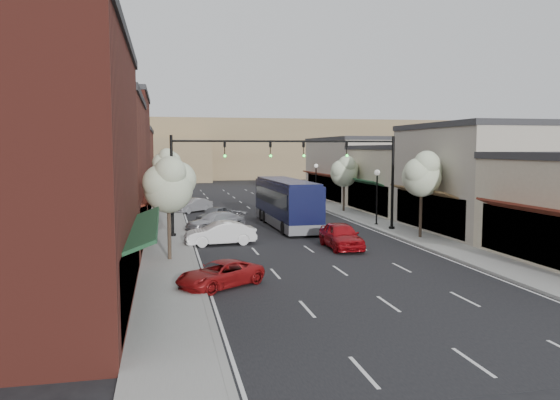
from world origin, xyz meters
TOP-DOWN VIEW (x-y plane):
  - ground at (0.00, 0.00)m, footprint 160.00×160.00m
  - sidewalk_left at (-8.40, 18.50)m, footprint 2.80×73.00m
  - sidewalk_right at (8.40, 18.50)m, footprint 2.80×73.00m
  - curb_left at (-7.00, 18.50)m, footprint 0.25×73.00m
  - curb_right at (7.00, 18.50)m, footprint 0.25×73.00m
  - bldg_left_near at (-14.24, -8.00)m, footprint 10.14×14.10m
  - bldg_left_midnear at (-14.23, 6.00)m, footprint 10.14×14.10m
  - bldg_left_midfar at (-14.24, 20.00)m, footprint 10.14×14.10m
  - bldg_left_far at (-14.22, 36.00)m, footprint 10.14×18.10m
  - bldg_right_midnear at (13.72, 6.00)m, footprint 9.14×12.10m
  - bldg_right_midfar at (13.70, 18.00)m, footprint 9.14×12.10m
  - bldg_right_far at (13.71, 32.00)m, footprint 9.14×16.10m
  - hill_far at (0.00, 90.00)m, footprint 120.00×30.00m
  - hill_near at (-25.00, 78.00)m, footprint 50.00×20.00m
  - signal_mast_right at (5.62, 8.00)m, footprint 8.22×0.46m
  - signal_mast_left at (-5.62, 8.00)m, footprint 8.22×0.46m
  - tree_right_near at (8.35, 3.94)m, footprint 2.85×2.65m
  - tree_right_far at (8.35, 19.94)m, footprint 2.85×2.65m
  - tree_left_near at (-8.25, -0.06)m, footprint 2.85×2.65m
  - tree_left_far at (-8.25, 25.94)m, footprint 2.85×2.65m
  - lamp_post_near at (7.80, 10.50)m, footprint 0.44×0.44m
  - lamp_post_far at (7.80, 28.00)m, footprint 0.44×0.44m
  - coach_bus at (0.80, 11.80)m, footprint 2.88×12.01m
  - red_hatchback at (1.99, 1.85)m, footprint 1.93×4.67m
  - parked_car_a at (-6.20, -5.96)m, footprint 4.44×3.84m
  - parked_car_b at (-5.10, 4.65)m, footprint 4.58×1.97m
  - parked_car_c at (-4.83, 10.84)m, footprint 5.05×3.75m
  - parked_car_d at (-4.46, 15.34)m, footprint 3.68×4.04m
  - parked_car_e at (-5.85, 23.01)m, footprint 4.00×3.70m

SIDE VIEW (x-z plane):
  - ground at x=0.00m, z-range 0.00..0.00m
  - curb_left at x=-7.00m, z-range -0.01..0.16m
  - curb_right at x=7.00m, z-range -0.01..0.16m
  - sidewalk_left at x=-8.40m, z-range 0.00..0.15m
  - sidewalk_right at x=8.40m, z-range 0.00..0.15m
  - parked_car_a at x=-6.20m, z-range 0.00..1.13m
  - parked_car_d at x=-4.46m, z-range 0.00..1.33m
  - parked_car_e at x=-5.85m, z-range 0.00..1.34m
  - parked_car_c at x=-4.83m, z-range 0.00..1.36m
  - parked_car_b at x=-5.10m, z-range 0.00..1.47m
  - red_hatchback at x=1.99m, z-range 0.00..1.59m
  - coach_bus at x=0.80m, z-range 0.08..3.73m
  - lamp_post_near at x=7.80m, z-range 0.79..5.23m
  - lamp_post_far at x=7.80m, z-range 0.79..5.23m
  - bldg_right_midfar at x=13.70m, z-range -0.03..6.37m
  - bldg_right_far at x=13.71m, z-range -0.04..7.36m
  - bldg_right_midnear at x=13.72m, z-range -0.04..7.86m
  - tree_right_far at x=8.35m, z-range 1.28..6.70m
  - hill_near at x=-25.00m, z-range 0.00..8.00m
  - bldg_left_far at x=-14.22m, z-range -0.04..8.36m
  - tree_left_near at x=-8.25m, z-range 1.38..7.07m
  - tree_right_near at x=8.35m, z-range 1.47..7.43m
  - tree_left_far at x=-8.25m, z-range 1.54..7.67m
  - signal_mast_right at x=5.62m, z-range 1.12..8.12m
  - signal_mast_left at x=-5.62m, z-range 1.12..8.12m
  - bldg_left_midnear at x=-14.23m, z-range -0.04..9.36m
  - bldg_left_near at x=-14.24m, z-range -0.05..10.35m
  - bldg_left_midfar at x=-14.24m, z-range -0.05..10.85m
  - hill_far at x=0.00m, z-range 0.00..12.00m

